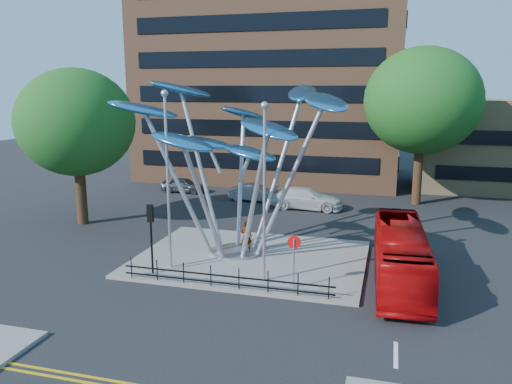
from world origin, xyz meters
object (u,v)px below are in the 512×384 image
(street_lamp_right, at_px, (264,177))
(red_bus, at_px, (400,255))
(tree_right, at_px, (423,101))
(street_lamp_left, at_px, (167,165))
(no_entry_sign_island, at_px, (294,253))
(parked_car_mid, at_px, (255,193))
(parked_car_right, at_px, (307,198))
(pedestrian, at_px, (246,237))
(parked_car_left, at_px, (183,185))
(traffic_light_island, at_px, (151,224))
(leaf_sculpture, at_px, (235,130))
(tree_left, at_px, (76,123))

(street_lamp_right, relative_size, red_bus, 0.87)
(tree_right, height_order, street_lamp_left, tree_right)
(no_entry_sign_island, distance_m, parked_car_mid, 18.36)
(tree_right, relative_size, parked_car_right, 2.21)
(red_bus, distance_m, pedestrian, 8.34)
(street_lamp_right, distance_m, no_entry_sign_island, 3.64)
(parked_car_left, bearing_deg, no_entry_sign_island, -145.12)
(traffic_light_island, bearing_deg, tree_right, 56.31)
(leaf_sculpture, height_order, pedestrian, leaf_sculpture)
(leaf_sculpture, relative_size, no_entry_sign_island, 5.19)
(parked_car_mid, height_order, parked_car_right, parked_car_right)
(tree_left, height_order, red_bus, tree_left)
(traffic_light_island, bearing_deg, red_bus, 11.96)
(leaf_sculpture, distance_m, red_bus, 10.46)
(tree_left, relative_size, street_lamp_right, 1.24)
(leaf_sculpture, xyz_separation_m, parked_car_left, (-9.50, 14.63, -6.21))
(street_lamp_left, height_order, no_entry_sign_island, street_lamp_left)
(leaf_sculpture, relative_size, parked_car_mid, 3.06)
(no_entry_sign_island, bearing_deg, red_bus, 27.85)
(red_bus, height_order, parked_car_left, red_bus)
(parked_car_right, bearing_deg, red_bus, -151.68)
(traffic_light_island, distance_m, parked_car_mid, 17.24)
(no_entry_sign_island, bearing_deg, traffic_light_island, -179.87)
(tree_left, relative_size, parked_car_left, 2.67)
(no_entry_sign_island, relative_size, red_bus, 0.26)
(red_bus, bearing_deg, no_entry_sign_island, -154.89)
(traffic_light_island, relative_size, parked_car_right, 0.62)
(parked_car_mid, bearing_deg, parked_car_left, 80.01)
(street_lamp_right, bearing_deg, leaf_sculpture, 124.91)
(parked_car_right, bearing_deg, tree_left, 121.81)
(leaf_sculpture, height_order, parked_car_mid, leaf_sculpture)
(no_entry_sign_island, bearing_deg, tree_right, 72.88)
(street_lamp_right, relative_size, traffic_light_island, 2.42)
(tree_left, height_order, no_entry_sign_island, tree_left)
(leaf_sculpture, distance_m, no_entry_sign_island, 7.71)
(street_lamp_left, bearing_deg, parked_car_mid, 90.29)
(tree_right, bearing_deg, pedestrian, -122.04)
(pedestrian, height_order, parked_car_right, pedestrian)
(traffic_light_island, xyz_separation_m, parked_car_right, (4.92, 15.67, -1.82))
(street_lamp_left, xyz_separation_m, street_lamp_right, (5.00, -0.50, -0.26))
(no_entry_sign_island, height_order, parked_car_mid, no_entry_sign_island)
(street_lamp_left, height_order, parked_car_left, street_lamp_left)
(tree_left, bearing_deg, tree_right, 28.61)
(parked_car_mid, bearing_deg, parked_car_right, -104.28)
(parked_car_right, bearing_deg, parked_car_left, 76.10)
(traffic_light_island, bearing_deg, no_entry_sign_island, 0.13)
(tree_left, height_order, pedestrian, tree_left)
(tree_right, height_order, traffic_light_island, tree_right)
(street_lamp_right, height_order, red_bus, street_lamp_right)
(street_lamp_left, bearing_deg, parked_car_right, 73.24)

